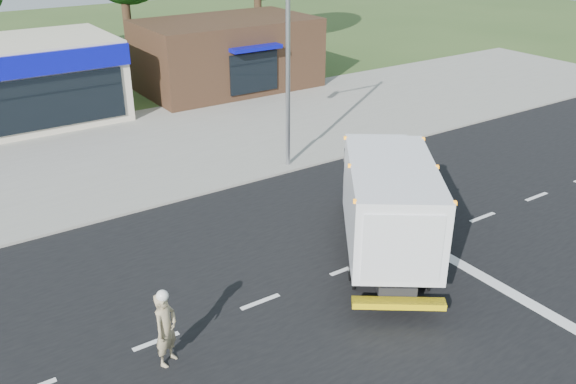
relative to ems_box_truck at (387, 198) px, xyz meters
name	(u,v)px	position (x,y,z in m)	size (l,w,h in m)	color
ground	(347,269)	(-1.54, -0.15, -1.88)	(120.00, 120.00, 0.00)	#385123
road_asphalt	(347,269)	(-1.54, -0.15, -1.88)	(60.00, 14.00, 0.02)	black
sidewalk	(217,176)	(-1.54, 8.05, -1.82)	(60.00, 2.40, 0.12)	gray
parking_apron	(159,137)	(-1.54, 13.85, -1.87)	(60.00, 9.00, 0.02)	gray
lane_markings	(412,276)	(-0.19, -1.50, -1.86)	(55.20, 7.00, 0.01)	silver
ems_box_truck	(387,198)	(0.00, 0.00, 0.00)	(6.13, 7.29, 3.26)	black
emergency_worker	(166,328)	(-7.57, -1.00, -0.91)	(0.82, 0.74, 1.99)	tan
brown_storefront	(227,54)	(5.46, 19.83, 0.12)	(10.00, 6.70, 4.00)	#382316
traffic_signal_pole	(274,49)	(0.81, 7.45, 3.04)	(3.51, 0.25, 8.00)	gray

